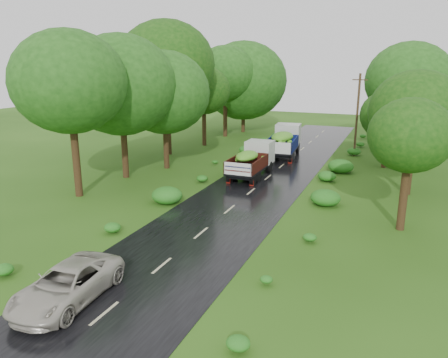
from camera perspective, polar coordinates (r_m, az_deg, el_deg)
The scene contains 10 objects.
ground at distance 19.48m, azimuth -8.12°, elevation -11.17°, with size 120.00×120.00×0.00m, color #22470F.
road at distance 23.54m, azimuth -1.98°, elevation -6.22°, with size 6.50×80.00×0.02m, color black.
road_lines at distance 24.39m, azimuth -1.02°, elevation -5.40°, with size 0.12×69.60×0.00m.
truck_near at distance 33.28m, azimuth 3.74°, elevation 2.67°, with size 2.13×5.88×2.47m.
truck_far at distance 40.70m, azimuth 7.93°, elevation 5.09°, with size 2.91×6.72×2.75m.
car at distance 17.41m, azimuth -19.80°, elevation -12.83°, with size 2.22×4.81×1.34m, color #B4AFA0.
utility_pole at distance 41.97m, azimuth 17.00°, elevation 8.08°, with size 1.32×0.21×7.51m.
trees_left at distance 41.73m, azimuth -4.89°, elevation 12.68°, with size 6.58×33.32×10.14m.
trees_right at distance 39.32m, azimuth 22.66°, elevation 9.60°, with size 5.06×29.58×8.60m.
shrubs at distance 31.44m, azimuth 4.73°, elevation -0.06°, with size 11.90×44.00×0.70m.
Camera 1 is at (9.03, -14.96, 8.61)m, focal length 35.00 mm.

